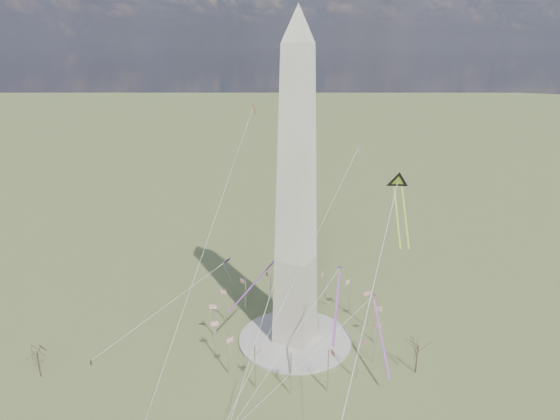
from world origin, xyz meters
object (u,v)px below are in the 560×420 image
at_px(washington_monument, 296,198).
at_px(tree_near, 418,344).
at_px(kite_delta_black, 398,186).
at_px(person_west, 91,362).

distance_m(washington_monument, tree_near, 54.37).
bearing_deg(kite_delta_black, person_west, 5.42).
xyz_separation_m(tree_near, kite_delta_black, (-9.45, 1.43, 45.35)).
bearing_deg(washington_monument, tree_near, 1.20).
distance_m(washington_monument, kite_delta_black, 29.70).
bearing_deg(kite_delta_black, washington_monument, -18.21).
distance_m(tree_near, kite_delta_black, 46.34).
bearing_deg(washington_monument, kite_delta_black, 4.42).
relative_size(washington_monument, tree_near, 7.62).
xyz_separation_m(tree_near, person_west, (-86.76, -39.76, -8.43)).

